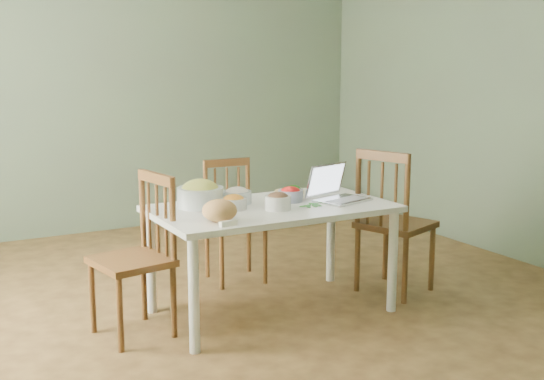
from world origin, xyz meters
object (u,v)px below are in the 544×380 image
chair_right (396,221)px  bread_boule (220,211)px  bowl_squash (200,194)px  chair_far (235,222)px  laptop (343,184)px  dining_table (272,259)px  chair_left (131,257)px

chair_right → bread_boule: 1.45m
bowl_squash → chair_far: bearing=46.6°
chair_right → laptop: (-0.48, -0.05, 0.31)m
dining_table → chair_far: bearing=83.6°
dining_table → laptop: (0.47, -0.09, 0.46)m
chair_far → bowl_squash: bearing=-128.9°
bread_boule → laptop: bearing=8.8°
chair_far → chair_left: size_ratio=0.92×
chair_left → bowl_squash: size_ratio=3.30×
dining_table → chair_right: chair_right is taller
chair_left → chair_right: chair_right is taller
bread_boule → laptop: (0.93, 0.15, 0.05)m
dining_table → chair_left: 0.91m
chair_far → bread_boule: size_ratio=4.41×
laptop → bread_boule: bearing=173.1°
dining_table → chair_far: size_ratio=1.69×
bread_boule → chair_left: bearing=146.0°
chair_far → bowl_squash: 0.78m
chair_right → bowl_squash: chair_right is taller
bowl_squash → laptop: laptop is taller
chair_far → chair_left: 1.17m
chair_far → chair_right: size_ratio=0.87×
bowl_squash → laptop: size_ratio=0.85×
chair_right → dining_table: bearing=67.4°
chair_left → bread_boule: (0.43, -0.29, 0.29)m
laptop → chair_right: bearing=-10.0°
chair_right → chair_left: bearing=67.1°
dining_table → chair_right: (0.95, -0.05, 0.15)m
dining_table → laptop: laptop is taller
chair_far → dining_table: bearing=-91.8°
bread_boule → laptop: size_ratio=0.59×
chair_right → laptop: bearing=75.9°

